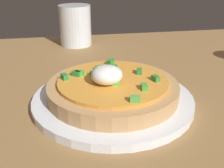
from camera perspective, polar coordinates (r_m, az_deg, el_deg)
The scene contains 4 objects.
dining_table at distance 46.91cm, azimuth -0.88°, elevation -2.62°, with size 125.68×76.96×2.62cm, color olive.
plate at distance 41.76cm, azimuth -0.00°, elevation -3.28°, with size 24.81×24.81×1.25cm, color white.
pizza at distance 40.76cm, azimuth -0.06°, elevation -0.72°, with size 20.06×20.06×5.43cm.
cup_far at distance 71.87cm, azimuth -7.84°, elevation 11.97°, with size 8.19×8.19×10.32cm.
Camera 1 is at (-6.71, -41.17, 22.78)cm, focal length 42.65 mm.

